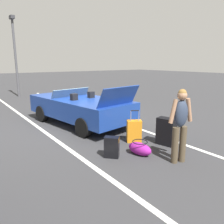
{
  "coord_description": "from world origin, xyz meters",
  "views": [
    {
      "loc": [
        -7.04,
        3.66,
        2.22
      ],
      "look_at": [
        -1.8,
        -0.13,
        0.75
      ],
      "focal_mm": 35.86,
      "sensor_mm": 36.0,
      "label": 1
    }
  ],
  "objects_px": {
    "duffel_bag": "(140,148)",
    "parking_lamp_post": "(15,51)",
    "suitcase_large_black": "(166,131)",
    "suitcase_medium_bright": "(134,131)",
    "convertible_car": "(76,107)",
    "traveler_person": "(180,122)",
    "suitcase_small_carryon": "(112,147)"
  },
  "relations": [
    {
      "from": "suitcase_small_carryon",
      "to": "duffel_bag",
      "type": "relative_size",
      "value": 0.73
    },
    {
      "from": "suitcase_medium_bright",
      "to": "suitcase_small_carryon",
      "type": "bearing_deg",
      "value": 146.09
    },
    {
      "from": "suitcase_medium_bright",
      "to": "suitcase_small_carryon",
      "type": "height_order",
      "value": "suitcase_medium_bright"
    },
    {
      "from": "suitcase_small_carryon",
      "to": "traveler_person",
      "type": "xyz_separation_m",
      "value": [
        -1.08,
        -1.06,
        0.68
      ]
    },
    {
      "from": "suitcase_large_black",
      "to": "suitcase_medium_bright",
      "type": "xyz_separation_m",
      "value": [
        0.67,
        0.56,
        -0.06
      ]
    },
    {
      "from": "duffel_bag",
      "to": "traveler_person",
      "type": "height_order",
      "value": "traveler_person"
    },
    {
      "from": "convertible_car",
      "to": "parking_lamp_post",
      "type": "distance_m",
      "value": 8.23
    },
    {
      "from": "suitcase_medium_bright",
      "to": "suitcase_small_carryon",
      "type": "distance_m",
      "value": 1.22
    },
    {
      "from": "suitcase_large_black",
      "to": "traveler_person",
      "type": "bearing_deg",
      "value": -138.93
    },
    {
      "from": "traveler_person",
      "to": "parking_lamp_post",
      "type": "distance_m",
      "value": 12.38
    },
    {
      "from": "suitcase_large_black",
      "to": "parking_lamp_post",
      "type": "relative_size",
      "value": 0.15
    },
    {
      "from": "suitcase_large_black",
      "to": "traveler_person",
      "type": "relative_size",
      "value": 0.45
    },
    {
      "from": "suitcase_small_carryon",
      "to": "parking_lamp_post",
      "type": "xyz_separation_m",
      "value": [
        11.14,
        -0.64,
        2.61
      ]
    },
    {
      "from": "traveler_person",
      "to": "parking_lamp_post",
      "type": "xyz_separation_m",
      "value": [
        12.23,
        0.42,
        1.93
      ]
    },
    {
      "from": "traveler_person",
      "to": "suitcase_large_black",
      "type": "bearing_deg",
      "value": -19.17
    },
    {
      "from": "suitcase_medium_bright",
      "to": "duffel_bag",
      "type": "bearing_deg",
      "value": -179.74
    },
    {
      "from": "suitcase_small_carryon",
      "to": "parking_lamp_post",
      "type": "height_order",
      "value": "parking_lamp_post"
    },
    {
      "from": "suitcase_medium_bright",
      "to": "suitcase_small_carryon",
      "type": "xyz_separation_m",
      "value": [
        -0.49,
        1.12,
        -0.06
      ]
    },
    {
      "from": "duffel_bag",
      "to": "parking_lamp_post",
      "type": "relative_size",
      "value": 0.14
    },
    {
      "from": "parking_lamp_post",
      "to": "suitcase_small_carryon",
      "type": "bearing_deg",
      "value": 176.73
    },
    {
      "from": "suitcase_small_carryon",
      "to": "suitcase_large_black",
      "type": "bearing_deg",
      "value": -49.54
    },
    {
      "from": "convertible_car",
      "to": "suitcase_large_black",
      "type": "relative_size",
      "value": 5.93
    },
    {
      "from": "suitcase_medium_bright",
      "to": "traveler_person",
      "type": "xyz_separation_m",
      "value": [
        -1.57,
        0.06,
        0.62
      ]
    },
    {
      "from": "suitcase_large_black",
      "to": "suitcase_medium_bright",
      "type": "height_order",
      "value": "suitcase_medium_bright"
    },
    {
      "from": "suitcase_large_black",
      "to": "suitcase_small_carryon",
      "type": "bearing_deg",
      "value": 159.47
    },
    {
      "from": "suitcase_large_black",
      "to": "suitcase_medium_bright",
      "type": "distance_m",
      "value": 0.87
    },
    {
      "from": "convertible_car",
      "to": "suitcase_medium_bright",
      "type": "relative_size",
      "value": 4.72
    },
    {
      "from": "suitcase_large_black",
      "to": "suitcase_medium_bright",
      "type": "relative_size",
      "value": 0.8
    },
    {
      "from": "traveler_person",
      "to": "suitcase_small_carryon",
      "type": "bearing_deg",
      "value": 59.94
    },
    {
      "from": "suitcase_large_black",
      "to": "parking_lamp_post",
      "type": "xyz_separation_m",
      "value": [
        11.33,
        1.04,
        2.49
      ]
    },
    {
      "from": "convertible_car",
      "to": "suitcase_small_carryon",
      "type": "distance_m",
      "value": 3.34
    },
    {
      "from": "parking_lamp_post",
      "to": "suitcase_large_black",
      "type": "bearing_deg",
      "value": -174.74
    }
  ]
}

